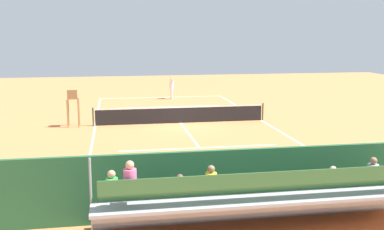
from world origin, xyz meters
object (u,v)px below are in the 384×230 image
at_px(tennis_ball_near, 169,101).
at_px(tennis_racket, 165,98).
at_px(courtside_bench, 293,185).
at_px(umpire_chair, 73,104).
at_px(equipment_bag, 231,201).
at_px(tennis_ball_far, 175,104).
at_px(tennis_player, 171,86).
at_px(tennis_net, 181,115).
at_px(bleacher_stand, 260,200).

bearing_deg(tennis_ball_near, tennis_racket, -86.95).
bearing_deg(courtside_bench, umpire_chair, -59.32).
bearing_deg(umpire_chair, tennis_racket, -121.77).
relative_size(equipment_bag, tennis_ball_far, 13.64).
distance_m(equipment_bag, tennis_racket, 23.77).
distance_m(tennis_racket, tennis_ball_far, 3.11).
bearing_deg(umpire_chair, tennis_player, -124.76).
bearing_deg(tennis_net, umpire_chair, 0.14).
relative_size(tennis_player, tennis_ball_near, 29.18).
relative_size(tennis_racket, tennis_ball_far, 7.98).
height_order(courtside_bench, tennis_ball_near, courtside_bench).
distance_m(courtside_bench, tennis_racket, 23.68).
xyz_separation_m(bleacher_stand, courtside_bench, (-1.77, -2.07, -0.37)).
relative_size(tennis_net, tennis_racket, 19.56).
relative_size(courtside_bench, tennis_player, 0.93).
relative_size(tennis_ball_near, tennis_ball_far, 1.00).
height_order(courtside_bench, tennis_ball_far, courtside_bench).
distance_m(bleacher_stand, tennis_player, 25.30).
bearing_deg(tennis_net, equipment_bag, 88.28).
height_order(tennis_net, tennis_racket, tennis_net).
xyz_separation_m(equipment_bag, tennis_ball_near, (-0.72, -21.99, -0.15)).
height_order(equipment_bag, tennis_ball_near, equipment_bag).
relative_size(umpire_chair, tennis_player, 1.11).
bearing_deg(tennis_racket, tennis_ball_near, 93.05).
bearing_deg(courtside_bench, tennis_net, -82.86).
bearing_deg(tennis_ball_far, equipment_bag, 87.06).
xyz_separation_m(tennis_net, tennis_racket, (-0.22, -10.36, -0.49)).
height_order(bleacher_stand, tennis_ball_far, bleacher_stand).
relative_size(bleacher_stand, tennis_racket, 17.20).
bearing_deg(tennis_ball_far, tennis_player, -91.16).
bearing_deg(tennis_ball_near, bleacher_stand, 88.99).
relative_size(bleacher_stand, equipment_bag, 10.07).
bearing_deg(equipment_bag, umpire_chair, -66.58).
relative_size(bleacher_stand, tennis_ball_near, 137.27).
bearing_deg(tennis_player, umpire_chair, 55.24).
xyz_separation_m(tennis_net, bleacher_stand, (0.10, 15.34, 0.42)).
bearing_deg(umpire_chair, tennis_ball_far, -133.25).
bearing_deg(tennis_net, tennis_racket, -91.24).
xyz_separation_m(courtside_bench, tennis_ball_near, (1.35, -21.86, -0.53)).
distance_m(courtside_bench, tennis_player, 23.24).
bearing_deg(tennis_racket, courtside_bench, 93.49).
xyz_separation_m(bleacher_stand, umpire_chair, (6.10, -15.33, 0.39)).
distance_m(courtside_bench, tennis_ball_near, 21.91).
height_order(tennis_player, tennis_ball_far, tennis_player).
height_order(tennis_net, umpire_chair, umpire_chair).
distance_m(umpire_chair, equipment_bag, 14.63).
height_order(bleacher_stand, tennis_player, bleacher_stand).
bearing_deg(bleacher_stand, umpire_chair, -68.31).
height_order(tennis_net, tennis_ball_near, tennis_net).
bearing_deg(equipment_bag, tennis_ball_far, -92.94).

